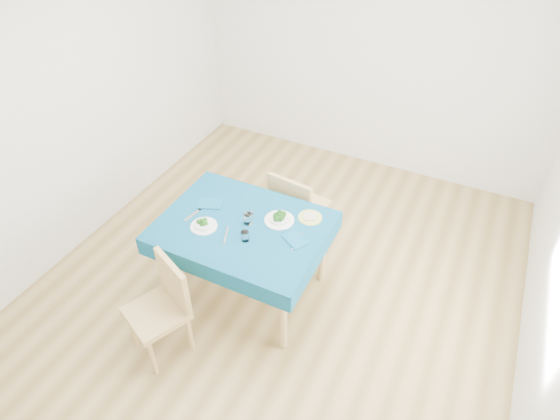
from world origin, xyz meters
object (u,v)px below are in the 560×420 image
at_px(chair_near, 155,307).
at_px(side_plate, 310,218).
at_px(table, 245,259).
at_px(chair_far, 301,196).
at_px(bowl_near, 204,224).
at_px(bowl_far, 279,217).

bearing_deg(chair_near, side_plate, 81.50).
distance_m(table, chair_near, 0.87).
relative_size(chair_near, side_plate, 5.10).
relative_size(table, chair_far, 1.20).
distance_m(bowl_near, bowl_far, 0.60).
bearing_deg(bowl_far, side_plate, 33.68).
relative_size(table, bowl_near, 6.17).
relative_size(table, side_plate, 6.77).
height_order(chair_near, chair_far, chair_far).
bearing_deg(bowl_near, chair_near, -92.03).
xyz_separation_m(table, chair_near, (-0.29, -0.81, 0.12)).
height_order(bowl_near, bowl_far, bowl_far).
xyz_separation_m(bowl_near, bowl_far, (0.50, 0.33, 0.00)).
relative_size(chair_far, bowl_far, 4.59).
relative_size(bowl_near, side_plate, 1.10).
bearing_deg(chair_far, chair_near, 82.56).
xyz_separation_m(chair_far, bowl_near, (-0.42, -0.94, 0.24)).
distance_m(chair_near, bowl_near, 0.73).
bearing_deg(bowl_far, table, -143.84).
bearing_deg(chair_near, bowl_near, 112.46).
xyz_separation_m(chair_far, side_plate, (0.29, -0.47, 0.21)).
bearing_deg(chair_near, chair_far, 98.95).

